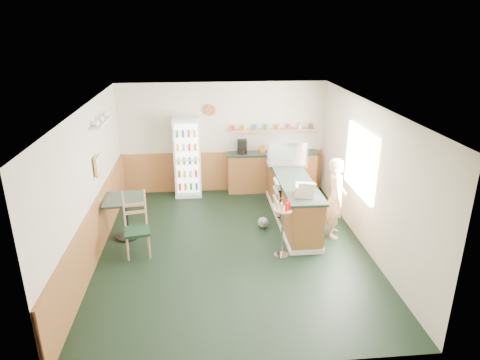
{
  "coord_description": "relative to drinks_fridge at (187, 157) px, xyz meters",
  "views": [
    {
      "loc": [
        -0.52,
        -7.15,
        4.07
      ],
      "look_at": [
        0.2,
        0.6,
        1.14
      ],
      "focal_mm": 32.0,
      "sensor_mm": 36.0,
      "label": 1
    }
  ],
  "objects": [
    {
      "name": "drinks_fridge",
      "position": [
        0.0,
        0.0,
        0.0
      ],
      "size": [
        0.64,
        0.54,
        1.93
      ],
      "color": "silver",
      "rests_on": "ground"
    },
    {
      "name": "newspaper_rack",
      "position": [
        1.87,
        -1.82,
        -0.36
      ],
      "size": [
        0.09,
        0.47,
        0.75
      ],
      "color": "black",
      "rests_on": "ground"
    },
    {
      "name": "service_counter",
      "position": [
        2.23,
        -1.67,
        -0.5
      ],
      "size": [
        0.68,
        3.01,
        1.01
      ],
      "color": "#AB6E37",
      "rests_on": "ground"
    },
    {
      "name": "condiment_stand",
      "position": [
        1.75,
        -3.11,
        -0.25
      ],
      "size": [
        0.35,
        0.35,
        1.09
      ],
      "rotation": [
        0.0,
        0.0,
        -0.28
      ],
      "color": "silver",
      "rests_on": "ground"
    },
    {
      "name": "back_counter",
      "position": [
        2.07,
        0.06,
        -0.42
      ],
      "size": [
        2.24,
        0.42,
        1.69
      ],
      "color": "#AB6E37",
      "rests_on": "ground"
    },
    {
      "name": "shopkeeper",
      "position": [
        2.93,
        -2.41,
        -0.16
      ],
      "size": [
        0.5,
        0.61,
        1.62
      ],
      "primitive_type": "imported",
      "rotation": [
        0.0,
        0.0,
        1.34
      ],
      "color": "tan",
      "rests_on": "ground"
    },
    {
      "name": "dog_doorstop",
      "position": [
        1.57,
        -1.98,
        -0.84
      ],
      "size": [
        0.22,
        0.29,
        0.27
      ],
      "rotation": [
        0.0,
        0.0,
        -0.32
      ],
      "color": "#999A94",
      "rests_on": "ground"
    },
    {
      "name": "cafe_table",
      "position": [
        -1.17,
        -2.15,
        -0.37
      ],
      "size": [
        0.84,
        0.84,
        0.85
      ],
      "rotation": [
        0.0,
        0.0,
        0.09
      ],
      "color": "black",
      "rests_on": "ground"
    },
    {
      "name": "room_envelope",
      "position": [
        0.65,
        -2.01,
        0.56
      ],
      "size": [
        5.04,
        6.02,
        2.72
      ],
      "color": "beige",
      "rests_on": "ground"
    },
    {
      "name": "cash_register",
      "position": [
        2.23,
        -2.71,
        0.15
      ],
      "size": [
        0.43,
        0.44,
        0.2
      ],
      "primitive_type": "cube",
      "rotation": [
        0.0,
        0.0,
        -0.25
      ],
      "color": "beige",
      "rests_on": "service_counter"
    },
    {
      "name": "ground",
      "position": [
        0.88,
        -2.74,
        -0.96
      ],
      "size": [
        6.0,
        6.0,
        0.0
      ],
      "primitive_type": "plane",
      "color": "black",
      "rests_on": "ground"
    },
    {
      "name": "cafe_chair",
      "position": [
        -0.86,
        -2.73,
        -0.34
      ],
      "size": [
        0.52,
        0.52,
        1.19
      ],
      "rotation": [
        0.0,
        0.0,
        0.18
      ],
      "color": "black",
      "rests_on": "ground"
    },
    {
      "name": "display_case",
      "position": [
        2.23,
        -0.95,
        0.29
      ],
      "size": [
        0.87,
        0.45,
        0.49
      ],
      "color": "silver",
      "rests_on": "service_counter"
    }
  ]
}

